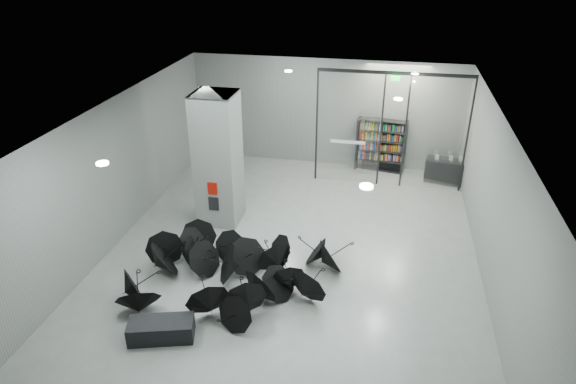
% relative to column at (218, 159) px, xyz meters
% --- Properties ---
extents(room, '(14.00, 14.02, 4.01)m').
position_rel_column_xyz_m(room, '(2.50, -2.00, 0.84)').
color(room, slate).
rests_on(room, ground).
extents(column, '(1.20, 1.20, 4.00)m').
position_rel_column_xyz_m(column, '(0.00, 0.00, 0.00)').
color(column, slate).
rests_on(column, ground).
extents(fire_cabinet, '(0.28, 0.04, 0.38)m').
position_rel_column_xyz_m(fire_cabinet, '(0.00, -0.62, -0.65)').
color(fire_cabinet, '#A50A07').
rests_on(fire_cabinet, column).
extents(info_panel, '(0.30, 0.03, 0.42)m').
position_rel_column_xyz_m(info_panel, '(0.00, -0.62, -1.15)').
color(info_panel, black).
rests_on(info_panel, column).
extents(exit_sign, '(0.30, 0.06, 0.15)m').
position_rel_column_xyz_m(exit_sign, '(4.90, 3.30, 1.82)').
color(exit_sign, '#0CE533').
rests_on(exit_sign, room).
extents(glass_partition, '(5.06, 0.08, 4.00)m').
position_rel_column_xyz_m(glass_partition, '(4.89, 3.50, 0.18)').
color(glass_partition, silver).
rests_on(glass_partition, ground).
extents(bench, '(1.50, 0.96, 0.45)m').
position_rel_column_xyz_m(bench, '(0.36, -5.25, -1.78)').
color(bench, black).
rests_on(bench, ground).
extents(bookshelf, '(1.82, 0.65, 1.96)m').
position_rel_column_xyz_m(bookshelf, '(4.63, 4.75, -1.02)').
color(bookshelf, black).
rests_on(bookshelf, ground).
extents(shop_counter, '(1.51, 0.86, 0.86)m').
position_rel_column_xyz_m(shop_counter, '(6.98, 4.11, -1.57)').
color(shop_counter, black).
rests_on(shop_counter, ground).
extents(umbrella_cluster, '(5.71, 4.31, 1.31)m').
position_rel_column_xyz_m(umbrella_cluster, '(1.22, -3.11, -1.69)').
color(umbrella_cluster, black).
rests_on(umbrella_cluster, ground).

